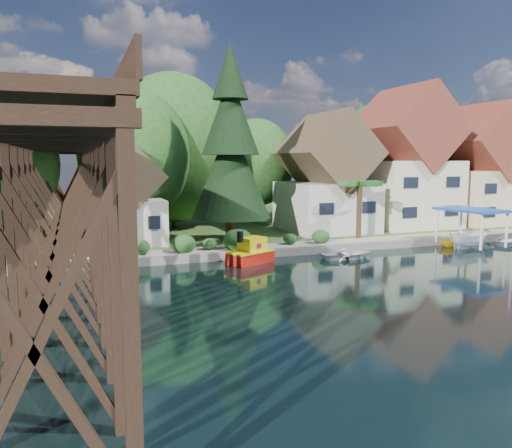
# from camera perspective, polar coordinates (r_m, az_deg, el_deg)

# --- Properties ---
(ground) EXTENTS (140.00, 140.00, 0.00)m
(ground) POSITION_cam_1_polar(r_m,az_deg,el_deg) (30.47, 10.47, -6.20)
(ground) COLOR black
(ground) RESTS_ON ground
(bank) EXTENTS (140.00, 52.00, 0.50)m
(bank) POSITION_cam_1_polar(r_m,az_deg,el_deg) (61.73, -5.79, 0.92)
(bank) COLOR #324F1F
(bank) RESTS_ON ground
(seawall) EXTENTS (60.00, 0.40, 0.62)m
(seawall) POSITION_cam_1_polar(r_m,az_deg,el_deg) (39.16, 9.57, -2.72)
(seawall) COLOR slate
(seawall) RESTS_ON ground
(promenade) EXTENTS (50.00, 2.60, 0.06)m
(promenade) POSITION_cam_1_polar(r_m,az_deg,el_deg) (41.23, 11.09, -1.95)
(promenade) COLOR gray
(promenade) RESTS_ON bank
(trestle_bridge) EXTENTS (4.12, 44.18, 9.30)m
(trestle_bridge) POSITION_cam_1_polar(r_m,az_deg,el_deg) (30.67, -21.65, 3.60)
(trestle_bridge) COLOR black
(trestle_bridge) RESTS_ON ground
(house_left) EXTENTS (7.64, 8.64, 11.02)m
(house_left) POSITION_cam_1_polar(r_m,az_deg,el_deg) (47.06, 8.03, 4.89)
(house_left) COLOR beige
(house_left) RESTS_ON bank
(house_center) EXTENTS (8.65, 9.18, 13.89)m
(house_center) POSITION_cam_1_polar(r_m,az_deg,el_deg) (52.29, 16.58, 6.29)
(house_center) COLOR beige
(house_center) RESTS_ON bank
(house_right) EXTENTS (8.15, 8.64, 12.45)m
(house_right) POSITION_cam_1_polar(r_m,az_deg,el_deg) (57.77, 24.06, 5.40)
(house_right) COLOR beige
(house_right) RESTS_ON bank
(shed) EXTENTS (5.09, 5.40, 7.85)m
(shed) POSITION_cam_1_polar(r_m,az_deg,el_deg) (40.29, -14.12, 2.48)
(shed) COLOR beige
(shed) RESTS_ON bank
(bg_trees) EXTENTS (49.90, 13.30, 10.57)m
(bg_trees) POSITION_cam_1_polar(r_m,az_deg,el_deg) (49.43, -1.04, 7.56)
(bg_trees) COLOR #382314
(bg_trees) RESTS_ON bank
(shrubs) EXTENTS (15.76, 2.47, 1.70)m
(shrubs) POSITION_cam_1_polar(r_m,az_deg,el_deg) (36.75, -3.13, -1.83)
(shrubs) COLOR #143915
(shrubs) RESTS_ON bank
(conifer) EXTENTS (6.35, 6.35, 15.65)m
(conifer) POSITION_cam_1_polar(r_m,az_deg,el_deg) (40.14, -2.92, 8.68)
(conifer) COLOR #382314
(conifer) RESTS_ON bank
(palm_tree) EXTENTS (4.12, 4.12, 5.16)m
(palm_tree) POSITION_cam_1_polar(r_m,az_deg,el_deg) (42.37, 11.76, 4.37)
(palm_tree) COLOR #382314
(palm_tree) RESTS_ON bank
(tugboat) EXTENTS (3.70, 2.99, 2.36)m
(tugboat) POSITION_cam_1_polar(r_m,az_deg,el_deg) (34.47, -0.62, -3.31)
(tugboat) COLOR #BA150C
(tugboat) RESTS_ON ground
(boat_white_a) EXTENTS (4.00, 3.00, 0.79)m
(boat_white_a) POSITION_cam_1_polar(r_m,az_deg,el_deg) (36.69, 10.38, -3.28)
(boat_white_a) COLOR white
(boat_white_a) RESTS_ON ground
(boat_canopy) EXTENTS (4.18, 5.34, 3.22)m
(boat_canopy) POSITION_cam_1_polar(r_m,az_deg,el_deg) (43.58, 23.29, -0.78)
(boat_canopy) COLOR silver
(boat_canopy) RESTS_ON ground
(boat_yellow) EXTENTS (2.46, 2.13, 1.28)m
(boat_yellow) POSITION_cam_1_polar(r_m,az_deg,el_deg) (43.93, 21.42, -1.60)
(boat_yellow) COLOR yellow
(boat_yellow) RESTS_ON ground
(boat_white_b) EXTENTS (4.70, 4.06, 0.82)m
(boat_white_b) POSITION_cam_1_polar(r_m,az_deg,el_deg) (47.39, 27.06, -1.57)
(boat_white_b) COLOR silver
(boat_white_b) RESTS_ON ground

